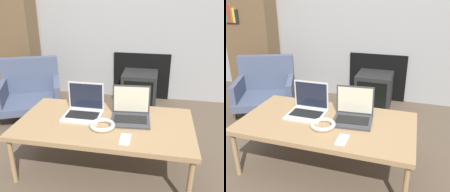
{
  "view_description": "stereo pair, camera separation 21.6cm",
  "coord_description": "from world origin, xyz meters",
  "views": [
    {
      "loc": [
        0.38,
        -1.38,
        1.33
      ],
      "look_at": [
        0.0,
        0.59,
        0.51
      ],
      "focal_mm": 40.0,
      "sensor_mm": 36.0,
      "label": 1
    },
    {
      "loc": [
        0.59,
        -1.33,
        1.33
      ],
      "look_at": [
        0.0,
        0.59,
        0.51
      ],
      "focal_mm": 40.0,
      "sensor_mm": 36.0,
      "label": 2
    }
  ],
  "objects": [
    {
      "name": "ground_plane",
      "position": [
        0.0,
        0.0,
        0.0
      ],
      "size": [
        14.0,
        14.0,
        0.0
      ],
      "primitive_type": "plane",
      "color": "brown"
    },
    {
      "name": "table",
      "position": [
        0.0,
        0.29,
        0.38
      ],
      "size": [
        1.35,
        0.71,
        0.41
      ],
      "color": "#9E7A51",
      "rests_on": "ground_plane"
    },
    {
      "name": "laptop_left",
      "position": [
        -0.19,
        0.38,
        0.47
      ],
      "size": [
        0.3,
        0.25,
        0.25
      ],
      "rotation": [
        0.0,
        0.0,
        0.0
      ],
      "color": "silver",
      "rests_on": "table"
    },
    {
      "name": "laptop_right",
      "position": [
        0.19,
        0.38,
        0.47
      ],
      "size": [
        0.32,
        0.27,
        0.25
      ],
      "rotation": [
        0.0,
        0.0,
        0.08
      ],
      "color": "#38383D",
      "rests_on": "table"
    },
    {
      "name": "headphones",
      "position": [
        -0.0,
        0.2,
        0.43
      ],
      "size": [
        0.19,
        0.19,
        0.03
      ],
      "color": "beige",
      "rests_on": "table"
    },
    {
      "name": "phone",
      "position": [
        0.19,
        0.06,
        0.42
      ],
      "size": [
        0.07,
        0.14,
        0.01
      ],
      "color": "silver",
      "rests_on": "table"
    },
    {
      "name": "tv",
      "position": [
        0.16,
        1.62,
        0.21
      ],
      "size": [
        0.43,
        0.42,
        0.42
      ],
      "color": "black",
      "rests_on": "ground_plane"
    },
    {
      "name": "armchair",
      "position": [
        -1.07,
        1.12,
        0.3
      ],
      "size": [
        0.84,
        0.8,
        0.64
      ],
      "rotation": [
        0.0,
        0.0,
        0.41
      ],
      "color": "#47516B",
      "rests_on": "ground_plane"
    },
    {
      "name": "bookshelf",
      "position": [
        -1.58,
        1.68,
        0.89
      ],
      "size": [
        0.66,
        0.32,
        1.78
      ],
      "color": "brown",
      "rests_on": "ground_plane"
    }
  ]
}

